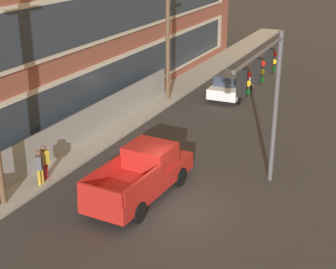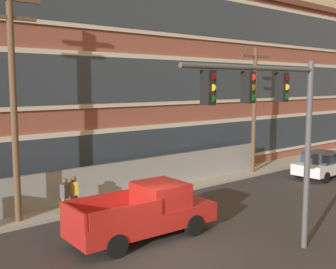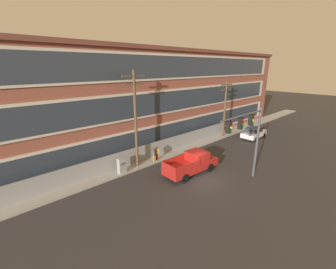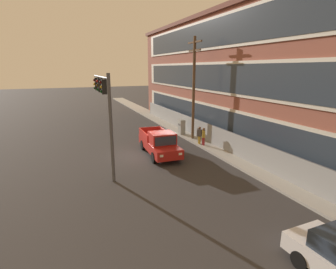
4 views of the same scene
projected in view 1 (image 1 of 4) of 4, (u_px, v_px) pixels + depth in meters
ground_plane at (173, 207)px, 19.92m from camera, size 160.00×160.00×0.00m
sidewalk_building_side at (38, 175)px, 22.47m from camera, size 80.00×2.18×0.16m
traffic_signal_mast at (266, 85)px, 18.91m from camera, size 5.92×0.43×6.40m
pickup_truck_red at (142, 175)px, 20.48m from camera, size 5.72×2.29×1.98m
sedan_white at (231, 85)px, 33.09m from camera, size 4.30×2.03×1.56m
utility_pole_midblock at (168, 32)px, 30.90m from camera, size 2.53×0.26×7.82m
pedestrian_near_cabinet at (44, 161)px, 21.62m from camera, size 0.47×0.40×1.69m
pedestrian_by_fence at (40, 166)px, 21.16m from camera, size 0.46×0.39×1.69m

